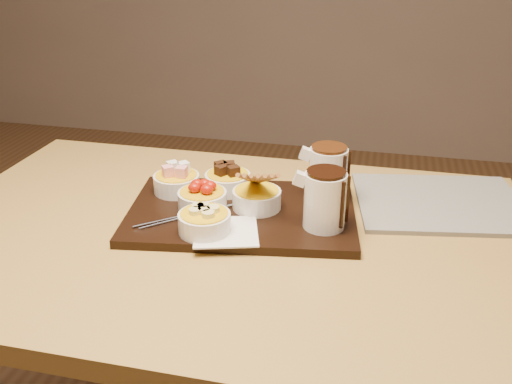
% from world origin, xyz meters
% --- Properties ---
extents(dining_table, '(1.20, 0.80, 0.75)m').
position_xyz_m(dining_table, '(0.00, 0.00, 0.65)').
color(dining_table, '#A8843E').
rests_on(dining_table, ground).
extents(serving_board, '(0.50, 0.36, 0.02)m').
position_xyz_m(serving_board, '(0.03, 0.06, 0.76)').
color(serving_board, black).
rests_on(serving_board, dining_table).
extents(napkin, '(0.15, 0.15, 0.00)m').
position_xyz_m(napkin, '(0.02, -0.04, 0.77)').
color(napkin, white).
rests_on(napkin, serving_board).
extents(bowl_marshmallows, '(0.10, 0.10, 0.04)m').
position_xyz_m(bowl_marshmallows, '(-0.13, 0.11, 0.79)').
color(bowl_marshmallows, white).
rests_on(bowl_marshmallows, serving_board).
extents(bowl_cake, '(0.10, 0.10, 0.04)m').
position_xyz_m(bowl_cake, '(-0.03, 0.15, 0.79)').
color(bowl_cake, white).
rests_on(bowl_cake, serving_board).
extents(bowl_strawberries, '(0.10, 0.10, 0.04)m').
position_xyz_m(bowl_strawberries, '(-0.05, 0.05, 0.79)').
color(bowl_strawberries, white).
rests_on(bowl_strawberries, serving_board).
extents(bowl_biscotti, '(0.10, 0.10, 0.04)m').
position_xyz_m(bowl_biscotti, '(0.05, 0.08, 0.79)').
color(bowl_biscotti, white).
rests_on(bowl_biscotti, serving_board).
extents(bowl_bananas, '(0.10, 0.10, 0.04)m').
position_xyz_m(bowl_bananas, '(-0.02, -0.05, 0.79)').
color(bowl_bananas, white).
rests_on(bowl_bananas, serving_board).
extents(pitcher_dark_chocolate, '(0.09, 0.09, 0.11)m').
position_xyz_m(pitcher_dark_chocolate, '(0.20, 0.03, 0.82)').
color(pitcher_dark_chocolate, silver).
rests_on(pitcher_dark_chocolate, serving_board).
extents(pitcher_milk_chocolate, '(0.09, 0.09, 0.11)m').
position_xyz_m(pitcher_milk_chocolate, '(0.19, 0.16, 0.82)').
color(pitcher_milk_chocolate, silver).
rests_on(pitcher_milk_chocolate, serving_board).
extents(fondue_skewers, '(0.19, 0.22, 0.01)m').
position_xyz_m(fondue_skewers, '(-0.06, 0.02, 0.77)').
color(fondue_skewers, silver).
rests_on(fondue_skewers, serving_board).
extents(newspaper, '(0.39, 0.33, 0.01)m').
position_xyz_m(newspaper, '(0.43, 0.21, 0.76)').
color(newspaper, beige).
rests_on(newspaper, dining_table).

